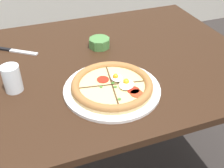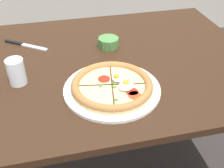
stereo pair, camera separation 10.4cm
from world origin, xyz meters
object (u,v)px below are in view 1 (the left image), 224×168
at_px(water_glass, 12,80).
at_px(knife_main, 13,51).
at_px(pizza, 112,86).
at_px(dining_table, 97,79).
at_px(ramekin_bowl, 99,43).

bearing_deg(water_glass, knife_main, 86.53).
xyz_separation_m(pizza, water_glass, (-0.35, 0.13, 0.03)).
bearing_deg(pizza, dining_table, 88.70).
bearing_deg(water_glass, ramekin_bowl, 27.12).
bearing_deg(knife_main, ramekin_bowl, 21.39).
bearing_deg(dining_table, ramekin_bowl, 64.97).
distance_m(dining_table, water_glass, 0.39).
bearing_deg(ramekin_bowl, water_glass, -152.88).
bearing_deg(dining_table, pizza, -91.30).
bearing_deg(pizza, water_glass, 159.20).
distance_m(pizza, knife_main, 0.55).
distance_m(pizza, water_glass, 0.37).
distance_m(dining_table, pizza, 0.25).
bearing_deg(water_glass, dining_table, 14.09).
bearing_deg(ramekin_bowl, pizza, -100.21).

